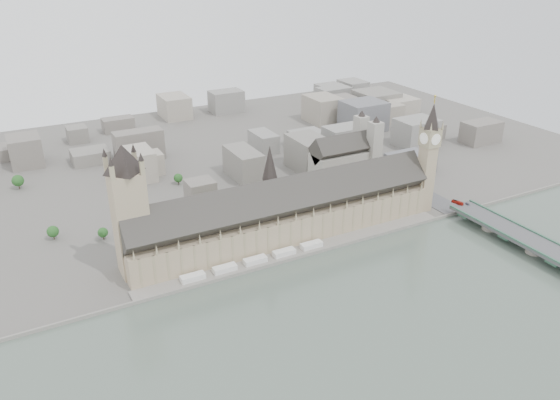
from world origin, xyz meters
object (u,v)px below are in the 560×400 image
elizabeth_tower (429,150)px  westminster_bridge (526,243)px  victoria_tower (129,205)px  car_approach (468,204)px  palace_of_westminster (285,214)px  westminster_abbey (345,160)px  red_bus_north (457,202)px

elizabeth_tower → westminster_bridge: elizabeth_tower is taller
victoria_tower → car_approach: victoria_tower is taller
westminster_bridge → car_approach: (3.96, 67.68, 5.86)m
palace_of_westminster → car_approach: palace_of_westminster is taller
elizabeth_tower → westminster_abbey: (-27.08, 87.00, -33.01)m
victoria_tower → westminster_abbey: victoria_tower is taller
elizabeth_tower → westminster_abbey: bearing=107.3°
westminster_bridge → westminster_abbey: 190.56m
westminster_abbey → palace_of_westminster: bearing=-145.8°
victoria_tower → westminster_abbey: 244.79m
red_bus_north → westminster_abbey: bearing=96.0°
red_bus_north → car_approach: red_bus_north is taller
elizabeth_tower → victoria_tower: (-260.00, 18.00, -2.88)m
westminster_abbey → red_bus_north: (47.99, -109.16, -13.32)m
red_bus_north → car_approach: 9.07m
palace_of_westminster → westminster_bridge: bearing=-33.5°
victoria_tower → westminster_bridge: size_ratio=0.31×
red_bus_north → car_approach: (7.04, -5.66, -0.77)m
victoria_tower → westminster_abbey: bearing=16.5°
victoria_tower → westminster_bridge: 309.91m
victoria_tower → westminster_bridge: victoria_tower is taller
victoria_tower → red_bus_north: (280.92, -40.16, -43.45)m
palace_of_westminster → westminster_abbey: bearing=34.2°
westminster_abbey → elizabeth_tower: bearing=-72.7°
palace_of_westminster → red_bus_north: (158.92, -33.86, -10.95)m
westminster_bridge → red_bus_north: size_ratio=30.02×
palace_of_westminster → elizabeth_tower: (138.00, -11.70, 35.38)m
elizabeth_tower → red_bus_north: (20.92, -22.16, -46.33)m
elizabeth_tower → red_bus_north: 55.45m
victoria_tower → red_bus_north: bearing=-8.1°
red_bus_north → victoria_tower: bearing=154.1°
palace_of_westminster → car_approach: size_ratio=52.15×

